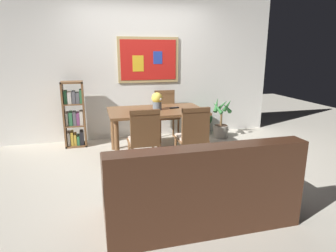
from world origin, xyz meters
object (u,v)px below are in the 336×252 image
(dining_chair_far_right, at_px, (166,111))
(leather_couch, at_px, (198,190))
(bookshelf, at_px, (74,116))
(potted_ivy, at_px, (204,120))
(dining_chair_near_left, at_px, (144,136))
(flower_vase, at_px, (157,100))
(dining_chair_near_right, at_px, (193,133))
(dining_table, at_px, (157,115))
(tv_remote, at_px, (174,108))
(potted_palm, at_px, (221,123))

(dining_chair_far_right, xyz_separation_m, leather_couch, (-0.39, -2.75, -0.23))
(bookshelf, bearing_deg, potted_ivy, 3.18)
(dining_chair_near_left, height_order, flower_vase, flower_vase)
(dining_chair_near_right, distance_m, flower_vase, 0.92)
(dining_table, bearing_deg, flower_vase, -53.05)
(dining_chair_far_right, bearing_deg, dining_chair_near_right, -90.93)
(dining_chair_near_left, bearing_deg, tv_remote, 51.69)
(dining_chair_near_left, relative_size, flower_vase, 3.32)
(dining_chair_near_left, relative_size, tv_remote, 5.61)
(dining_table, relative_size, potted_ivy, 2.87)
(bookshelf, xyz_separation_m, potted_palm, (2.68, -0.17, -0.26))
(bookshelf, xyz_separation_m, potted_ivy, (2.45, 0.14, -0.25))
(dining_table, height_order, flower_vase, flower_vase)
(bookshelf, xyz_separation_m, tv_remote, (1.59, -0.72, 0.20))
(dining_table, bearing_deg, bookshelf, 149.77)
(dining_table, relative_size, dining_chair_far_right, 1.65)
(potted_ivy, height_order, flower_vase, flower_vase)
(dining_table, height_order, dining_chair_near_right, dining_chair_near_right)
(dining_chair_near_left, bearing_deg, dining_chair_near_right, -2.02)
(potted_palm, bearing_deg, bookshelf, 176.41)
(tv_remote, bearing_deg, dining_chair_near_left, -128.31)
(potted_ivy, bearing_deg, bookshelf, -176.82)
(leather_couch, relative_size, flower_vase, 6.57)
(dining_table, xyz_separation_m, dining_chair_far_right, (0.35, 0.78, -0.10))
(dining_chair_far_right, xyz_separation_m, flower_vase, (-0.34, -0.79, 0.34))
(dining_chair_far_right, xyz_separation_m, potted_ivy, (0.81, 0.11, -0.26))
(leather_couch, bearing_deg, bookshelf, 114.66)
(bookshelf, height_order, tv_remote, bookshelf)
(bookshelf, relative_size, potted_ivy, 2.17)
(dining_table, xyz_separation_m, flower_vase, (0.01, -0.01, 0.24))
(dining_table, distance_m, tv_remote, 0.32)
(dining_table, bearing_deg, dining_chair_near_right, -67.89)
(dining_chair_far_right, height_order, bookshelf, bookshelf)
(tv_remote, bearing_deg, dining_chair_far_right, 86.00)
(leather_couch, xyz_separation_m, tv_remote, (0.34, 2.01, 0.43))
(potted_palm, bearing_deg, dining_table, -157.36)
(dining_chair_near_left, distance_m, flower_vase, 0.91)
(leather_couch, xyz_separation_m, potted_palm, (1.43, 2.56, -0.03))
(dining_chair_near_right, distance_m, tv_remote, 0.86)
(potted_palm, distance_m, flower_vase, 1.62)
(dining_chair_far_right, relative_size, flower_vase, 3.32)
(bookshelf, height_order, potted_palm, bookshelf)
(dining_chair_near_right, relative_size, potted_ivy, 1.74)
(bookshelf, bearing_deg, dining_chair_far_right, 1.00)
(dining_chair_far_right, relative_size, potted_ivy, 1.74)
(dining_chair_far_right, bearing_deg, dining_chair_near_left, -114.04)
(dining_chair_near_left, bearing_deg, bookshelf, 121.66)
(dining_chair_near_right, height_order, potted_palm, dining_chair_near_right)
(potted_ivy, distance_m, tv_remote, 1.29)
(dining_table, height_order, dining_chair_far_right, dining_chair_far_right)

